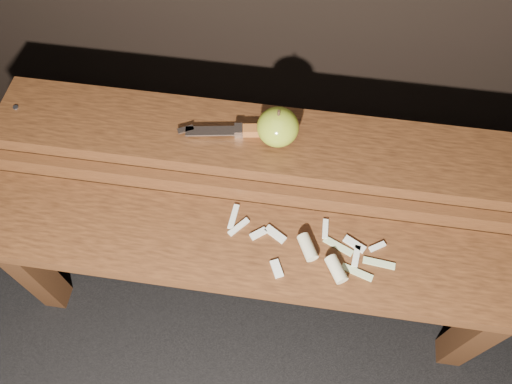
# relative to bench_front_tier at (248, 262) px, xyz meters

# --- Properties ---
(ground) EXTENTS (60.00, 60.00, 0.00)m
(ground) POSITION_rel_bench_front_tier_xyz_m (0.00, 0.06, -0.35)
(ground) COLOR black
(bench_front_tier) EXTENTS (1.20, 0.20, 0.42)m
(bench_front_tier) POSITION_rel_bench_front_tier_xyz_m (0.00, 0.00, 0.00)
(bench_front_tier) COLOR #381E0E
(bench_front_tier) RESTS_ON ground
(bench_rear_tier) EXTENTS (1.20, 0.21, 0.50)m
(bench_rear_tier) POSITION_rel_bench_front_tier_xyz_m (0.00, 0.23, 0.06)
(bench_rear_tier) COLOR #381E0E
(bench_rear_tier) RESTS_ON ground
(apple) EXTENTS (0.09, 0.09, 0.09)m
(apple) POSITION_rel_bench_front_tier_xyz_m (0.03, 0.23, 0.19)
(apple) COLOR olive
(apple) RESTS_ON bench_rear_tier
(knife) EXTENTS (0.24, 0.06, 0.02)m
(knife) POSITION_rel_bench_front_tier_xyz_m (-0.03, 0.24, 0.16)
(knife) COLOR #954D20
(knife) RESTS_ON bench_rear_tier
(apple_scraps) EXTENTS (0.35, 0.15, 0.03)m
(apple_scraps) POSITION_rel_bench_front_tier_xyz_m (0.14, 0.01, 0.08)
(apple_scraps) COLOR beige
(apple_scraps) RESTS_ON bench_front_tier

